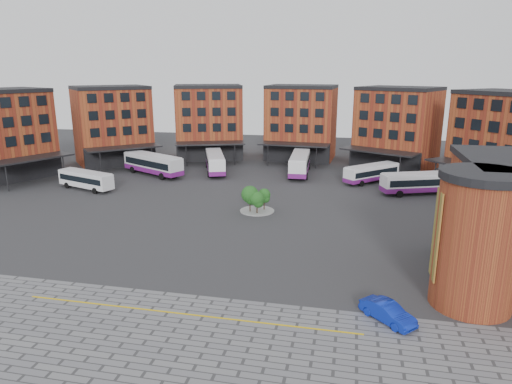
% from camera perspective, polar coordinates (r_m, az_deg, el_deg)
% --- Properties ---
extents(ground, '(160.00, 160.00, 0.00)m').
position_cam_1_polar(ground, '(48.10, -5.18, -6.49)').
color(ground, '#28282B').
rests_on(ground, ground).
extents(paving_zone, '(50.00, 22.00, 0.02)m').
position_cam_1_polar(paving_zone, '(29.52, -14.72, -22.24)').
color(paving_zone, slate).
rests_on(paving_zone, ground).
extents(yellow_line, '(26.00, 0.15, 0.02)m').
position_cam_1_polar(yellow_line, '(35.57, -8.82, -14.83)').
color(yellow_line, gold).
rests_on(yellow_line, paving_zone).
extents(main_building, '(94.14, 42.48, 14.60)m').
position_cam_1_polar(main_building, '(83.58, -0.70, 7.98)').
color(main_building, '#964420').
rests_on(main_building, ground).
extents(tree_island, '(4.40, 4.40, 3.46)m').
position_cam_1_polar(tree_island, '(57.59, -0.07, -0.75)').
color(tree_island, gray).
rests_on(tree_island, ground).
extents(bus_a, '(10.00, 5.31, 2.77)m').
position_cam_1_polar(bus_a, '(73.41, -20.51, 1.57)').
color(bus_a, white).
rests_on(bus_a, ground).
extents(bus_b, '(12.52, 8.49, 3.56)m').
position_cam_1_polar(bus_b, '(80.17, -12.76, 3.45)').
color(bus_b, silver).
rests_on(bus_b, ground).
extents(bus_c, '(6.81, 12.25, 3.39)m').
position_cam_1_polar(bus_c, '(80.70, -5.14, 3.78)').
color(bus_c, white).
rests_on(bus_c, ground).
extents(bus_d, '(3.66, 12.80, 3.57)m').
position_cam_1_polar(bus_d, '(79.15, 5.50, 3.62)').
color(bus_d, white).
rests_on(bus_d, ground).
extents(bus_e, '(8.92, 8.82, 2.87)m').
position_cam_1_polar(bus_e, '(75.40, 14.24, 2.34)').
color(bus_e, white).
rests_on(bus_e, ground).
extents(bus_f, '(11.34, 6.38, 3.14)m').
position_cam_1_polar(bus_f, '(70.24, 19.74, 1.10)').
color(bus_f, white).
rests_on(bus_f, ground).
extents(blue_car, '(4.15, 4.07, 1.42)m').
position_cam_1_polar(blue_car, '(35.34, 16.14, -14.23)').
color(blue_car, '#0D25AD').
rests_on(blue_car, ground).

